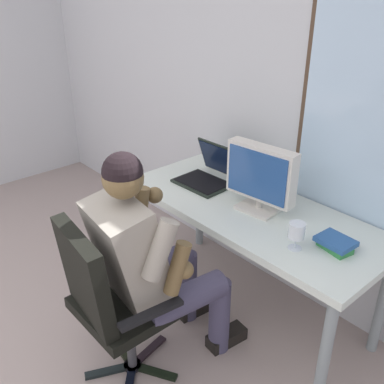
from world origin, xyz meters
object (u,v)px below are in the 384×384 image
at_px(book_stack, 335,244).
at_px(desk, 250,219).
at_px(wine_glass, 297,232).
at_px(person_seated, 152,259).
at_px(laptop, 211,172).
at_px(crt_monitor, 261,175).
at_px(office_chair, 109,296).

bearing_deg(book_stack, desk, 179.11).
bearing_deg(wine_glass, person_seated, -131.88).
height_order(desk, laptop, laptop).
bearing_deg(desk, wine_glass, -19.92).
bearing_deg(crt_monitor, laptop, 172.47).
xyz_separation_m(desk, wine_glass, (0.43, -0.16, 0.18)).
distance_m(office_chair, person_seated, 0.28).
distance_m(crt_monitor, wine_glass, 0.44).
bearing_deg(office_chair, book_stack, 55.63).
bearing_deg(desk, crt_monitor, 16.67).
xyz_separation_m(office_chair, wine_glass, (0.50, 0.79, 0.28)).
relative_size(laptop, book_stack, 1.92).
xyz_separation_m(crt_monitor, book_stack, (0.52, -0.02, -0.19)).
distance_m(desk, wine_glass, 0.49).
height_order(crt_monitor, wine_glass, crt_monitor).
distance_m(office_chair, wine_glass, 0.97).
bearing_deg(book_stack, crt_monitor, 177.62).
relative_size(laptop, wine_glass, 2.47).
bearing_deg(book_stack, office_chair, -124.37).
bearing_deg(laptop, wine_glass, -15.10).
bearing_deg(wine_glass, crt_monitor, 156.43).
bearing_deg(crt_monitor, book_stack, -2.38).
bearing_deg(crt_monitor, wine_glass, -23.57).
bearing_deg(crt_monitor, office_chair, -97.02).
bearing_deg(crt_monitor, desk, -163.33).
height_order(person_seated, crt_monitor, person_seated).
distance_m(person_seated, wine_glass, 0.73).
distance_m(crt_monitor, laptop, 0.50).
bearing_deg(wine_glass, desk, 160.08).
bearing_deg(book_stack, laptop, 175.17).
relative_size(wine_glass, book_stack, 0.78).
bearing_deg(wine_glass, book_stack, 47.41).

